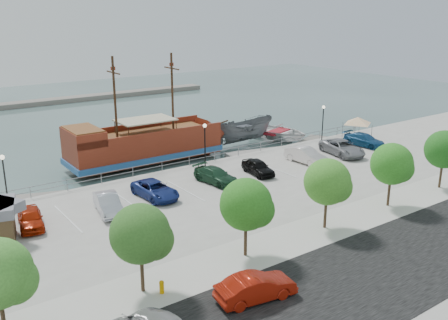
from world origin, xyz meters
TOP-DOWN VIEW (x-y plane):
  - ground at (0.00, 0.00)m, footprint 160.00×160.00m
  - street at (0.00, -16.00)m, footprint 100.00×8.00m
  - sidewalk at (0.00, -10.00)m, footprint 100.00×4.00m
  - seawall_railing at (0.00, 7.80)m, footprint 50.00×0.06m
  - far_shore at (10.00, 55.00)m, footprint 40.00×3.00m
  - pirate_ship at (-1.30, 13.89)m, footprint 18.79×5.42m
  - patrol_boat at (10.58, 13.91)m, footprint 7.92×3.76m
  - speedboat at (15.20, 13.19)m, footprint 7.67×9.26m
  - dock_west at (-14.06, 9.20)m, footprint 7.13×4.09m
  - dock_mid at (9.19, 9.20)m, footprint 8.06×3.86m
  - dock_east at (16.62, 9.20)m, footprint 7.56×4.93m
  - canopy_tent at (20.08, 4.90)m, footprint 4.58×4.58m
  - street_sedan at (-10.56, -14.16)m, footprint 4.53×2.19m
  - fire_hydrant at (-14.29, -10.80)m, footprint 0.27×0.27m
  - lamp_post_left at (-18.00, 6.50)m, footprint 0.36×0.36m
  - lamp_post_mid at (0.00, 6.50)m, footprint 0.36×0.36m
  - lamp_post_right at (16.00, 6.50)m, footprint 0.36×0.36m
  - tree_a at (-21.85, -10.07)m, footprint 3.30×3.20m
  - tree_b at (-14.85, -10.07)m, footprint 3.30×3.20m
  - tree_c at (-7.85, -10.07)m, footprint 3.30×3.20m
  - tree_d at (-0.85, -10.07)m, footprint 3.30×3.20m
  - tree_e at (6.15, -10.07)m, footprint 3.30×3.20m
  - tree_f at (13.15, -10.07)m, footprint 3.30×3.20m
  - parked_car_a at (-17.55, 2.06)m, footprint 2.30×4.20m
  - parked_car_b at (-12.11, 1.37)m, footprint 2.31×4.56m
  - parked_car_c at (-7.78, 2.09)m, footprint 2.50×4.94m
  - parked_car_d at (-1.78, 2.15)m, footprint 2.45×4.82m
  - parked_car_e at (2.76, 1.87)m, footprint 2.19×4.24m
  - parked_car_f at (8.88, 1.86)m, footprint 1.79×4.68m
  - parked_car_g at (14.00, 1.73)m, footprint 3.63×5.95m
  - parked_car_h at (18.68, 2.66)m, footprint 2.48×5.01m

SIDE VIEW (x-z plane):
  - ground at x=0.00m, z-range -1.00..-1.00m
  - dock_west at x=-14.06m, z-range -1.00..-0.61m
  - dock_east at x=16.62m, z-range -1.00..-0.58m
  - dock_mid at x=9.19m, z-range -1.00..-0.56m
  - far_shore at x=10.00m, z-range -1.00..-0.20m
  - speedboat at x=15.20m, z-range -1.00..0.66m
  - street at x=0.00m, z-range -0.01..0.03m
  - sidewalk at x=0.00m, z-range -0.01..0.04m
  - fire_hydrant at x=-14.29m, z-range 0.03..0.83m
  - patrol_boat at x=10.58m, z-range -1.00..1.96m
  - seawall_railing at x=0.00m, z-range 0.03..1.03m
  - parked_car_c at x=-7.78m, z-range 0.00..1.34m
  - parked_car_d at x=-1.78m, z-range 0.00..1.34m
  - parked_car_a at x=-17.55m, z-range 0.00..1.36m
  - parked_car_e at x=2.76m, z-range 0.00..1.38m
  - parked_car_h at x=18.68m, z-range 0.00..1.40m
  - street_sedan at x=-10.56m, z-range 0.00..1.43m
  - parked_car_b at x=-12.11m, z-range 0.00..1.43m
  - parked_car_f at x=8.88m, z-range 0.00..1.52m
  - parked_car_g at x=14.00m, z-range 0.00..1.54m
  - pirate_ship at x=-1.30m, z-range -4.93..6.89m
  - canopy_tent at x=20.08m, z-range 1.17..4.32m
  - lamp_post_left at x=-18.00m, z-range 0.80..5.08m
  - lamp_post_mid at x=0.00m, z-range 0.80..5.08m
  - lamp_post_right at x=16.00m, z-range 0.80..5.08m
  - tree_a at x=-21.85m, z-range 0.80..5.80m
  - tree_b at x=-14.85m, z-range 0.80..5.80m
  - tree_c at x=-7.85m, z-range 0.80..5.80m
  - tree_d at x=-0.85m, z-range 0.80..5.80m
  - tree_e at x=6.15m, z-range 0.80..5.80m
  - tree_f at x=13.15m, z-range 0.80..5.80m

